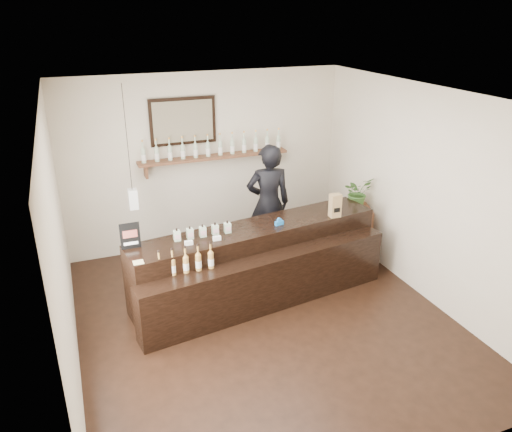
{
  "coord_description": "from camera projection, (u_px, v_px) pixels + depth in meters",
  "views": [
    {
      "loc": [
        -2.04,
        -4.96,
        3.67
      ],
      "look_at": [
        0.16,
        0.7,
        1.13
      ],
      "focal_mm": 35.0,
      "sensor_mm": 36.0,
      "label": 1
    }
  ],
  "objects": [
    {
      "name": "room_shell",
      "position": [
        265.0,
        194.0,
        5.7
      ],
      "size": [
        5.0,
        5.0,
        5.0
      ],
      "color": "beige",
      "rests_on": "ground"
    },
    {
      "name": "promo_sign",
      "position": [
        130.0,
        236.0,
        5.96
      ],
      "size": [
        0.24,
        0.02,
        0.33
      ],
      "color": "black",
      "rests_on": "counter"
    },
    {
      "name": "counter",
      "position": [
        260.0,
        265.0,
        6.72
      ],
      "size": [
        3.56,
        1.43,
        1.14
      ],
      "color": "black",
      "rests_on": "ground"
    },
    {
      "name": "ground",
      "position": [
        264.0,
        319.0,
        6.36
      ],
      "size": [
        5.0,
        5.0,
        0.0
      ],
      "primitive_type": "plane",
      "color": "black",
      "rests_on": "ground"
    },
    {
      "name": "paper_bag",
      "position": [
        335.0,
        206.0,
        6.88
      ],
      "size": [
        0.16,
        0.12,
        0.33
      ],
      "color": "olive",
      "rests_on": "counter"
    },
    {
      "name": "shopkeeper",
      "position": [
        268.0,
        196.0,
        7.52
      ],
      "size": [
        0.83,
        0.62,
        2.09
      ],
      "primitive_type": "imported",
      "rotation": [
        0.0,
        0.0,
        2.98
      ],
      "color": "black",
      "rests_on": "ground"
    },
    {
      "name": "side_cabinet",
      "position": [
        354.0,
        231.0,
        7.86
      ],
      "size": [
        0.57,
        0.67,
        0.83
      ],
      "color": "brown",
      "rests_on": "ground"
    },
    {
      "name": "potted_plant",
      "position": [
        357.0,
        192.0,
        7.61
      ],
      "size": [
        0.5,
        0.46,
        0.47
      ],
      "primitive_type": "imported",
      "rotation": [
        0.0,
        0.0,
        0.23
      ],
      "color": "#396327",
      "rests_on": "side_cabinet"
    },
    {
      "name": "back_wall_decor",
      "position": [
        198.0,
        142.0,
        7.67
      ],
      "size": [
        2.66,
        0.96,
        1.69
      ],
      "color": "brown",
      "rests_on": "ground"
    },
    {
      "name": "tape_dispenser",
      "position": [
        279.0,
        222.0,
        6.66
      ],
      "size": [
        0.13,
        0.07,
        0.1
      ],
      "color": "blue",
      "rests_on": "counter"
    }
  ]
}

